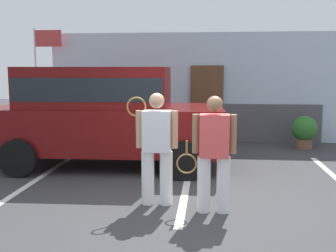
% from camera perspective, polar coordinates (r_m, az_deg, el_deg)
% --- Properties ---
extents(ground_plane, '(40.00, 40.00, 0.00)m').
position_cam_1_polar(ground_plane, '(5.92, 1.96, -11.83)').
color(ground_plane, '#38383A').
extents(parking_stripe_0, '(0.12, 4.40, 0.01)m').
position_cam_1_polar(parking_stripe_0, '(7.97, -17.60, -6.92)').
color(parking_stripe_0, silver).
rests_on(parking_stripe_0, ground_plane).
extents(parking_stripe_1, '(0.12, 4.40, 0.01)m').
position_cam_1_polar(parking_stripe_1, '(7.35, 2.71, -7.81)').
color(parking_stripe_1, silver).
rests_on(parking_stripe_1, ground_plane).
extents(house_frontage, '(8.16, 0.40, 3.00)m').
position_cam_1_polar(house_frontage, '(11.40, 3.95, 5.04)').
color(house_frontage, silver).
rests_on(house_frontage, ground_plane).
extents(parked_suv, '(4.66, 2.28, 2.05)m').
position_cam_1_polar(parked_suv, '(8.40, -8.94, 2.06)').
color(parked_suv, '#590C0C').
rests_on(parked_suv, ground_plane).
extents(tennis_player_man, '(0.76, 0.27, 1.67)m').
position_cam_1_polar(tennis_player_man, '(5.95, -1.63, -2.97)').
color(tennis_player_man, white).
rests_on(tennis_player_man, ground_plane).
extents(tennis_player_woman, '(0.87, 0.26, 1.65)m').
position_cam_1_polar(tennis_player_woman, '(5.66, 6.46, -3.82)').
color(tennis_player_woman, white).
rests_on(tennis_player_woman, ground_plane).
extents(potted_plant_by_porch, '(0.64, 0.64, 0.84)m').
position_cam_1_polar(potted_plant_by_porch, '(10.76, 18.72, -0.60)').
color(potted_plant_by_porch, brown).
rests_on(potted_plant_by_porch, ground_plane).
extents(flag_pole, '(0.80, 0.05, 3.12)m').
position_cam_1_polar(flag_pole, '(11.92, -17.39, 8.43)').
color(flag_pole, silver).
rests_on(flag_pole, ground_plane).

